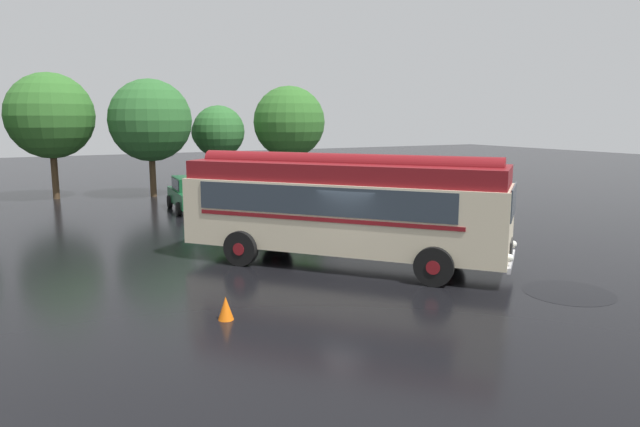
{
  "coord_description": "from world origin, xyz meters",
  "views": [
    {
      "loc": [
        -8.85,
        -14.42,
        4.58
      ],
      "look_at": [
        -0.02,
        2.16,
        1.4
      ],
      "focal_mm": 32.0,
      "sensor_mm": 36.0,
      "label": 1
    }
  ],
  "objects_px": {
    "vintage_bus": "(343,205)",
    "car_near_left": "(191,193)",
    "box_van": "(295,178)",
    "car_mid_left": "(256,191)",
    "traffic_cone": "(226,308)"
  },
  "relations": [
    {
      "from": "vintage_bus",
      "to": "car_near_left",
      "type": "xyz_separation_m",
      "value": [
        -1.3,
        12.66,
        -1.05
      ]
    },
    {
      "from": "box_van",
      "to": "vintage_bus",
      "type": "bearing_deg",
      "value": -108.83
    },
    {
      "from": "vintage_bus",
      "to": "car_near_left",
      "type": "bearing_deg",
      "value": 95.88
    },
    {
      "from": "vintage_bus",
      "to": "car_mid_left",
      "type": "xyz_separation_m",
      "value": [
        1.88,
        12.1,
        -1.05
      ]
    },
    {
      "from": "car_mid_left",
      "to": "traffic_cone",
      "type": "xyz_separation_m",
      "value": [
        -6.76,
        -15.15,
        -0.57
      ]
    },
    {
      "from": "vintage_bus",
      "to": "car_mid_left",
      "type": "distance_m",
      "value": 12.29
    },
    {
      "from": "car_mid_left",
      "to": "box_van",
      "type": "distance_m",
      "value": 2.36
    },
    {
      "from": "vintage_bus",
      "to": "traffic_cone",
      "type": "bearing_deg",
      "value": -147.98
    },
    {
      "from": "car_mid_left",
      "to": "traffic_cone",
      "type": "relative_size",
      "value": 7.93
    },
    {
      "from": "box_van",
      "to": "traffic_cone",
      "type": "relative_size",
      "value": 10.65
    },
    {
      "from": "vintage_bus",
      "to": "traffic_cone",
      "type": "relative_size",
      "value": 16.81
    },
    {
      "from": "car_near_left",
      "to": "box_van",
      "type": "height_order",
      "value": "box_van"
    },
    {
      "from": "vintage_bus",
      "to": "car_near_left",
      "type": "height_order",
      "value": "vintage_bus"
    },
    {
      "from": "vintage_bus",
      "to": "traffic_cone",
      "type": "distance_m",
      "value": 5.97
    },
    {
      "from": "car_near_left",
      "to": "traffic_cone",
      "type": "xyz_separation_m",
      "value": [
        -3.57,
        -15.71,
        -0.57
      ]
    }
  ]
}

